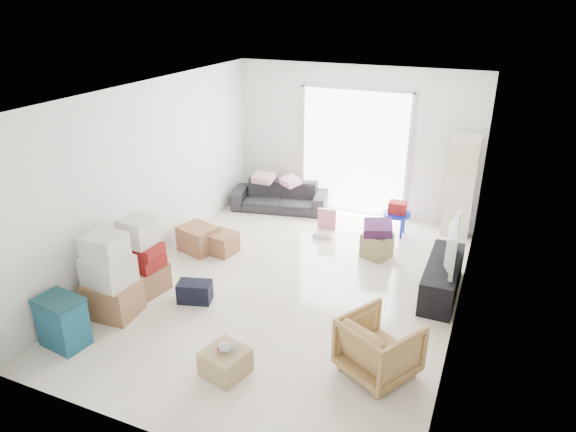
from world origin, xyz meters
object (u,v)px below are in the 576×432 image
Objects in this scene: kids_table at (397,212)px; wood_crate at (225,362)px; ottoman at (377,245)px; television at (445,258)px; tv_console at (442,278)px; armchair at (380,344)px; sofa at (280,192)px; storage_bins at (62,322)px; ac_tower at (461,186)px.

kids_table reaches higher than wood_crate.
kids_table is at bearing 83.79° from ottoman.
television reaches higher than wood_crate.
armchair is at bearing -101.75° from tv_console.
kids_table is (-0.98, 1.63, 0.19)m from tv_console.
armchair reaches higher than sofa.
ottoman is 0.90× the size of wood_crate.
television is at bearing 36.65° from storage_bins.
storage_bins is at bearing -108.93° from sofa.
storage_bins is at bearing -128.00° from ottoman.
tv_console reaches higher than wood_crate.
wood_crate is (-1.92, -2.60, -0.09)m from tv_console.
storage_bins is (-3.90, -2.90, -0.23)m from television.
armchair is 1.69× the size of wood_crate.
kids_table is at bearing -156.19° from ac_tower.
wood_crate is at bearing -84.69° from sofa.
television reaches higher than ottoman.
tv_console is 0.80× the size of sofa.
armchair is (2.87, -3.83, 0.02)m from sofa.
ac_tower reaches higher than wood_crate.
sofa reaches higher than ottoman.
armchair is at bearing -80.73° from kids_table.
tv_console is 3.78m from sofa.
wood_crate is (1.98, 0.30, -0.17)m from storage_bins.
kids_table is (-0.93, -0.41, -0.45)m from ac_tower.
wood_crate is at bearing -111.91° from ac_tower.
television is at bearing 53.63° from wood_crate.
ac_tower is 5.06m from wood_crate.
kids_table is (-0.58, 3.56, 0.06)m from armchair.
ac_tower is 3.27m from sofa.
tv_console is at bearing 53.63° from wood_crate.
sofa is at bearing -177.33° from ac_tower.
storage_bins reaches higher than tv_console.
armchair is 2.73m from ottoman.
ottoman is 3.41m from wood_crate.
kids_table is at bearing 57.23° from storage_bins.
storage_bins is at bearing -127.92° from ac_tower.
sofa is 2.30m from kids_table.
wood_crate is at bearing -126.37° from tv_console.
television is 3.78m from sofa.
armchair is 3.63m from storage_bins.
ac_tower is 4.49× the size of ottoman.
ac_tower is 1.82m from ottoman.
kids_table is (2.29, -0.26, 0.08)m from sofa.
storage_bins reaches higher than television.
wood_crate is at bearing 53.30° from armchair.
ottoman is (2.81, 3.60, -0.12)m from storage_bins.
storage_bins is at bearing 123.31° from television.
sofa is at bearing 173.45° from kids_table.
tv_console reaches higher than ottoman.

